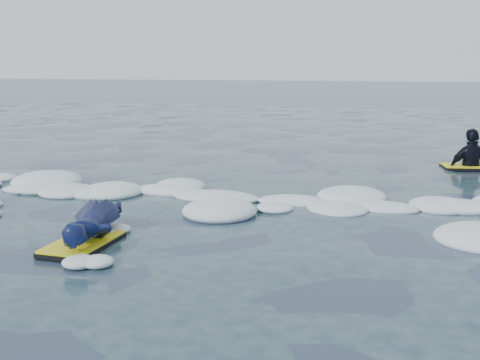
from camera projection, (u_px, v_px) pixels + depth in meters
name	position (u px, v px, depth m)	size (l,w,h in m)	color
ground	(155.00, 223.00, 7.85)	(120.00, 120.00, 0.00)	#172337
foam_band	(181.00, 205.00, 8.84)	(12.00, 3.10, 0.30)	white
prone_woman_unit	(91.00, 224.00, 7.00)	(0.92, 1.69, 0.42)	black
waiting_rider_unit	(471.00, 170.00, 11.78)	(1.18, 0.76, 1.65)	black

